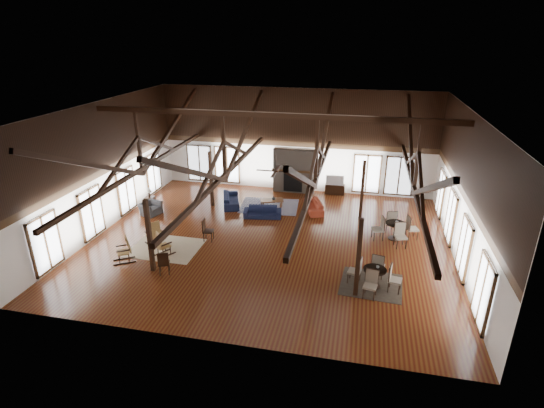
% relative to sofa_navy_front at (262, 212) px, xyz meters
% --- Properties ---
extents(floor, '(16.00, 16.00, 0.00)m').
position_rel_sofa_navy_front_xyz_m(floor, '(0.93, -2.55, -0.28)').
color(floor, '#5D3213').
rests_on(floor, ground).
extents(ceiling, '(16.00, 14.00, 0.02)m').
position_rel_sofa_navy_front_xyz_m(ceiling, '(0.93, -2.55, 5.72)').
color(ceiling, black).
rests_on(ceiling, wall_back).
extents(wall_back, '(16.00, 0.02, 6.00)m').
position_rel_sofa_navy_front_xyz_m(wall_back, '(0.93, 4.45, 2.72)').
color(wall_back, white).
rests_on(wall_back, floor).
extents(wall_front, '(16.00, 0.02, 6.00)m').
position_rel_sofa_navy_front_xyz_m(wall_front, '(0.93, -9.55, 2.72)').
color(wall_front, white).
rests_on(wall_front, floor).
extents(wall_left, '(0.02, 14.00, 6.00)m').
position_rel_sofa_navy_front_xyz_m(wall_left, '(-7.07, -2.55, 2.72)').
color(wall_left, white).
rests_on(wall_left, floor).
extents(wall_right, '(0.02, 14.00, 6.00)m').
position_rel_sofa_navy_front_xyz_m(wall_right, '(8.93, -2.55, 2.72)').
color(wall_right, white).
rests_on(wall_right, floor).
extents(roof_truss, '(15.60, 14.07, 3.14)m').
position_rel_sofa_navy_front_xyz_m(roof_truss, '(0.93, -2.55, 3.75)').
color(roof_truss, black).
rests_on(roof_truss, wall_back).
extents(post_grid, '(8.16, 7.16, 3.05)m').
position_rel_sofa_navy_front_xyz_m(post_grid, '(0.93, -2.55, 1.24)').
color(post_grid, black).
rests_on(post_grid, floor).
extents(fireplace, '(2.50, 0.69, 2.60)m').
position_rel_sofa_navy_front_xyz_m(fireplace, '(0.93, 4.12, 1.01)').
color(fireplace, '#726557').
rests_on(fireplace, floor).
extents(ceiling_fan, '(1.60, 1.60, 0.75)m').
position_rel_sofa_navy_front_xyz_m(ceiling_fan, '(1.43, -3.55, 3.45)').
color(ceiling_fan, black).
rests_on(ceiling_fan, roof_truss).
extents(sofa_navy_front, '(2.01, 1.04, 0.56)m').
position_rel_sofa_navy_front_xyz_m(sofa_navy_front, '(0.00, 0.00, 0.00)').
color(sofa_navy_front, '#131936').
rests_on(sofa_navy_front, floor).
extents(sofa_navy_left, '(2.25, 1.45, 0.61)m').
position_rel_sofa_navy_front_xyz_m(sofa_navy_left, '(-2.08, 1.27, 0.03)').
color(sofa_navy_left, '#131A36').
rests_on(sofa_navy_left, floor).
extents(sofa_orange, '(2.02, 1.32, 0.55)m').
position_rel_sofa_navy_front_xyz_m(sofa_orange, '(2.48, 1.37, -0.01)').
color(sofa_orange, maroon).
rests_on(sofa_orange, floor).
extents(coffee_table, '(1.37, 1.00, 0.47)m').
position_rel_sofa_navy_front_xyz_m(coffee_table, '(0.21, 1.31, 0.13)').
color(coffee_table, '#5A2D1B').
rests_on(coffee_table, floor).
extents(vase, '(0.24, 0.24, 0.21)m').
position_rel_sofa_navy_front_xyz_m(vase, '(0.31, 1.31, 0.29)').
color(vase, '#B2B2B2').
rests_on(vase, coffee_table).
extents(armchair, '(1.19, 1.11, 0.64)m').
position_rel_sofa_navy_front_xyz_m(armchair, '(-5.82, -0.87, 0.04)').
color(armchair, '#2D2D2F').
rests_on(armchair, floor).
extents(side_table_lamp, '(0.46, 0.46, 1.18)m').
position_rel_sofa_navy_front_xyz_m(side_table_lamp, '(-6.25, -0.08, 0.17)').
color(side_table_lamp, black).
rests_on(side_table_lamp, floor).
extents(rocking_chair_a, '(1.03, 0.93, 1.19)m').
position_rel_sofa_navy_front_xyz_m(rocking_chair_a, '(-3.96, -4.08, 0.28)').
color(rocking_chair_a, '#A4753E').
rests_on(rocking_chair_a, floor).
extents(rocking_chair_b, '(0.83, 0.96, 1.10)m').
position_rel_sofa_navy_front_xyz_m(rocking_chair_b, '(-3.25, -4.86, 0.24)').
color(rocking_chair_b, '#A4753E').
rests_on(rocking_chair_b, floor).
extents(rocking_chair_c, '(1.00, 0.87, 1.15)m').
position_rel_sofa_navy_front_xyz_m(rocking_chair_c, '(-4.49, -5.60, 0.26)').
color(rocking_chair_c, '#A4753E').
rests_on(rocking_chair_c, floor).
extents(side_chair_a, '(0.49, 0.49, 1.06)m').
position_rel_sofa_navy_front_xyz_m(side_chair_a, '(-1.89, -3.11, 0.33)').
color(side_chair_a, black).
rests_on(side_chair_a, floor).
extents(side_chair_b, '(0.56, 0.56, 1.01)m').
position_rel_sofa_navy_front_xyz_m(side_chair_b, '(-2.47, -6.26, 0.31)').
color(side_chair_b, black).
rests_on(side_chair_b, floor).
extents(cafe_table_near, '(2.05, 2.05, 1.05)m').
position_rel_sofa_navy_front_xyz_m(cafe_table_near, '(5.58, -5.36, 0.24)').
color(cafe_table_near, black).
rests_on(cafe_table_near, floor).
extents(cafe_table_far, '(2.17, 2.17, 1.11)m').
position_rel_sofa_navy_front_xyz_m(cafe_table_far, '(6.54, -1.11, 0.27)').
color(cafe_table_far, black).
rests_on(cafe_table_far, floor).
extents(cup_near, '(0.12, 0.12, 0.09)m').
position_rel_sofa_navy_front_xyz_m(cup_near, '(5.67, -5.27, 0.52)').
color(cup_near, '#B2B2B2').
rests_on(cup_near, cafe_table_near).
extents(cup_far, '(0.16, 0.16, 0.10)m').
position_rel_sofa_navy_front_xyz_m(cup_far, '(6.58, -1.09, 0.57)').
color(cup_far, '#B2B2B2').
rests_on(cup_far, cafe_table_far).
extents(tv_console, '(1.13, 0.43, 0.57)m').
position_rel_sofa_navy_front_xyz_m(tv_console, '(3.38, 4.20, 0.00)').
color(tv_console, black).
rests_on(tv_console, floor).
extents(television, '(1.03, 0.19, 0.59)m').
position_rel_sofa_navy_front_xyz_m(television, '(3.35, 4.20, 0.58)').
color(television, '#B2B2B2').
rests_on(television, tv_console).
extents(rug_tan, '(3.02, 2.39, 0.01)m').
position_rel_sofa_navy_front_xyz_m(rug_tan, '(-3.42, -4.20, -0.27)').
color(rug_tan, tan).
rests_on(rug_tan, floor).
extents(rug_navy, '(3.29, 2.58, 0.01)m').
position_rel_sofa_navy_front_xyz_m(rug_navy, '(0.03, 1.50, -0.27)').
color(rug_navy, '#191A47').
rests_on(rug_navy, floor).
extents(rug_dark, '(2.41, 2.22, 0.01)m').
position_rel_sofa_navy_front_xyz_m(rug_dark, '(5.51, -5.25, -0.27)').
color(rug_dark, black).
rests_on(rug_dark, floor).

